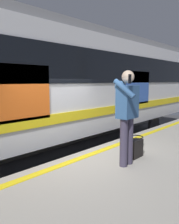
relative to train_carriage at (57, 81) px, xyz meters
name	(u,v)px	position (x,y,z in m)	size (l,w,h in m)	color
ground_plane	(78,193)	(1.38, 2.26, -2.45)	(25.51, 25.51, 0.00)	#3D3D3F
safety_line	(88,155)	(1.38, 2.56, -1.52)	(16.67, 0.16, 0.01)	yellow
track_rail_near	(37,171)	(1.38, 0.71, -2.37)	(22.11, 0.08, 0.16)	slate
track_rail_far	(9,159)	(1.38, -0.72, -2.37)	(22.11, 0.08, 0.16)	slate
train_carriage	(57,81)	(0.00, 0.00, 0.00)	(13.36, 3.11, 3.83)	silver
passenger	(127,110)	(1.31, 3.41, -0.52)	(0.57, 0.55, 1.70)	#383347
handbag	(135,148)	(0.84, 3.33, -1.33)	(0.35, 0.32, 0.43)	black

